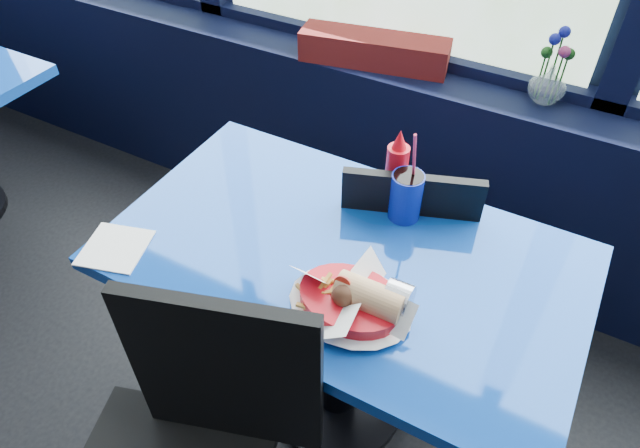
{
  "coord_description": "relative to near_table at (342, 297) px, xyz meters",
  "views": [
    {
      "loc": [
        0.72,
        1.1,
        1.8
      ],
      "look_at": [
        0.24,
        1.98,
        0.84
      ],
      "focal_mm": 32.0,
      "sensor_mm": 36.0,
      "label": 1
    }
  ],
  "objects": [
    {
      "name": "window_sill",
      "position": [
        -0.3,
        0.87,
        -0.17
      ],
      "size": [
        5.0,
        0.26,
        0.8
      ],
      "primitive_type": "cube",
      "color": "black",
      "rests_on": "ground"
    },
    {
      "name": "chair_near_back",
      "position": [
        0.13,
        0.33,
        -0.07
      ],
      "size": [
        0.5,
        0.51,
        0.87
      ],
      "rotation": [
        0.0,
        0.0,
        3.49
      ],
      "color": "black",
      "rests_on": "ground"
    },
    {
      "name": "soda_cup",
      "position": [
        0.08,
        0.2,
        0.25
      ],
      "size": [
        0.09,
        0.09,
        0.29
      ],
      "rotation": [
        0.0,
        0.0,
        -0.4
      ],
      "color": "navy",
      "rests_on": "near_table"
    },
    {
      "name": "flower_vase",
      "position": [
        0.29,
        0.88,
        0.31
      ],
      "size": [
        0.15,
        0.15,
        0.25
      ],
      "rotation": [
        0.0,
        0.0,
        0.28
      ],
      "color": "silver",
      "rests_on": "window_sill"
    },
    {
      "name": "planter_box",
      "position": [
        -0.31,
        0.85,
        0.28
      ],
      "size": [
        0.54,
        0.23,
        0.11
      ],
      "primitive_type": "cube",
      "rotation": [
        0.0,
        0.0,
        0.2
      ],
      "color": "maroon",
      "rests_on": "window_sill"
    },
    {
      "name": "napkin",
      "position": [
        -0.52,
        -0.27,
        0.18
      ],
      "size": [
        0.19,
        0.19,
        0.0
      ],
      "primitive_type": "cube",
      "rotation": [
        0.0,
        0.0,
        0.29
      ],
      "color": "white",
      "rests_on": "near_table"
    },
    {
      "name": "ketchup_bottle",
      "position": [
        0.03,
        0.26,
        0.28
      ],
      "size": [
        0.06,
        0.06,
        0.23
      ],
      "color": "red",
      "rests_on": "near_table"
    },
    {
      "name": "food_basket",
      "position": [
        0.1,
        -0.15,
        0.22
      ],
      "size": [
        0.32,
        0.32,
        0.1
      ],
      "rotation": [
        0.0,
        0.0,
        -0.42
      ],
      "color": "red",
      "rests_on": "near_table"
    },
    {
      "name": "near_table",
      "position": [
        0.0,
        0.0,
        0.0
      ],
      "size": [
        1.2,
        0.7,
        0.75
      ],
      "color": "black",
      "rests_on": "ground"
    }
  ]
}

